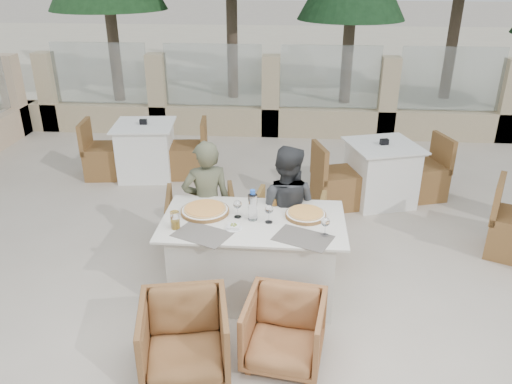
# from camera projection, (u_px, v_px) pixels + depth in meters

# --- Properties ---
(ground) EXTENTS (80.00, 80.00, 0.00)m
(ground) POSITION_uv_depth(u_px,v_px,m) (242.00, 297.00, 4.61)
(ground) COLOR beige
(ground) RESTS_ON ground
(sand_patch) EXTENTS (30.00, 16.00, 0.01)m
(sand_patch) POSITION_uv_depth(u_px,v_px,m) (285.00, 52.00, 17.28)
(sand_patch) COLOR beige
(sand_patch) RESTS_ON ground
(perimeter_wall_far) EXTENTS (10.00, 0.34, 1.60)m
(perimeter_wall_far) POSITION_uv_depth(u_px,v_px,m) (271.00, 91.00, 8.62)
(perimeter_wall_far) COLOR #C9B68E
(perimeter_wall_far) RESTS_ON ground
(dining_table) EXTENTS (1.60, 0.90, 0.77)m
(dining_table) POSITION_uv_depth(u_px,v_px,m) (253.00, 257.00, 4.51)
(dining_table) COLOR silver
(dining_table) RESTS_ON ground
(placemat_near_left) EXTENTS (0.53, 0.46, 0.00)m
(placemat_near_left) POSITION_uv_depth(u_px,v_px,m) (202.00, 234.00, 4.12)
(placemat_near_left) COLOR #635C55
(placemat_near_left) RESTS_ON dining_table
(placemat_near_right) EXTENTS (0.53, 0.45, 0.00)m
(placemat_near_right) POSITION_uv_depth(u_px,v_px,m) (303.00, 238.00, 4.06)
(placemat_near_right) COLOR #5B544E
(placemat_near_right) RESTS_ON dining_table
(pizza_left) EXTENTS (0.48, 0.48, 0.06)m
(pizza_left) POSITION_uv_depth(u_px,v_px,m) (205.00, 210.00, 4.47)
(pizza_left) COLOR orange
(pizza_left) RESTS_ON dining_table
(pizza_right) EXTENTS (0.36, 0.36, 0.05)m
(pizza_right) POSITION_uv_depth(u_px,v_px,m) (306.00, 214.00, 4.40)
(pizza_right) COLOR orange
(pizza_right) RESTS_ON dining_table
(water_bottle) EXTENTS (0.11, 0.11, 0.28)m
(water_bottle) POSITION_uv_depth(u_px,v_px,m) (253.00, 205.00, 4.30)
(water_bottle) COLOR silver
(water_bottle) RESTS_ON dining_table
(wine_glass_centre) EXTENTS (0.09, 0.09, 0.18)m
(wine_glass_centre) POSITION_uv_depth(u_px,v_px,m) (238.00, 208.00, 4.36)
(wine_glass_centre) COLOR white
(wine_glass_centre) RESTS_ON dining_table
(wine_glass_near) EXTENTS (0.09, 0.09, 0.18)m
(wine_glass_near) POSITION_uv_depth(u_px,v_px,m) (269.00, 213.00, 4.27)
(wine_glass_near) COLOR silver
(wine_glass_near) RESTS_ON dining_table
(wine_glass_corner) EXTENTS (0.10, 0.10, 0.18)m
(wine_glass_corner) POSITION_uv_depth(u_px,v_px,m) (325.00, 226.00, 4.06)
(wine_glass_corner) COLOR white
(wine_glass_corner) RESTS_ON dining_table
(beer_glass_left) EXTENTS (0.10, 0.10, 0.15)m
(beer_glass_left) POSITION_uv_depth(u_px,v_px,m) (175.00, 220.00, 4.18)
(beer_glass_left) COLOR #C08B1B
(beer_glass_left) RESTS_ON dining_table
(beer_glass_right) EXTENTS (0.08, 0.08, 0.15)m
(beer_glass_right) POSITION_uv_depth(u_px,v_px,m) (275.00, 198.00, 4.59)
(beer_glass_right) COLOR orange
(beer_glass_right) RESTS_ON dining_table
(olive_dish) EXTENTS (0.12, 0.12, 0.04)m
(olive_dish) POSITION_uv_depth(u_px,v_px,m) (234.00, 226.00, 4.20)
(olive_dish) COLOR silver
(olive_dish) RESTS_ON dining_table
(armchair_far_left) EXTENTS (0.83, 0.85, 0.66)m
(armchair_far_left) POSITION_uv_depth(u_px,v_px,m) (201.00, 221.00, 5.27)
(armchair_far_left) COLOR brown
(armchair_far_left) RESTS_ON ground
(armchair_far_right) EXTENTS (0.81, 0.83, 0.67)m
(armchair_far_right) POSITION_uv_depth(u_px,v_px,m) (287.00, 228.00, 5.13)
(armchair_far_right) COLOR olive
(armchair_far_right) RESTS_ON ground
(armchair_near_left) EXTENTS (0.75, 0.77, 0.59)m
(armchair_near_left) POSITION_uv_depth(u_px,v_px,m) (185.00, 338.00, 3.67)
(armchair_near_left) COLOR brown
(armchair_near_left) RESTS_ON ground
(armchair_near_right) EXTENTS (0.66, 0.68, 0.55)m
(armchair_near_right) POSITION_uv_depth(u_px,v_px,m) (284.00, 331.00, 3.78)
(armchair_near_right) COLOR #976037
(armchair_near_right) RESTS_ON ground
(diner_left) EXTENTS (0.55, 0.45, 1.32)m
(diner_left) POSITION_uv_depth(u_px,v_px,m) (207.00, 205.00, 4.87)
(diner_left) COLOR #52553E
(diner_left) RESTS_ON ground
(diner_right) EXTENTS (0.73, 0.63, 1.30)m
(diner_right) POSITION_uv_depth(u_px,v_px,m) (285.00, 210.00, 4.79)
(diner_right) COLOR #313335
(diner_right) RESTS_ON ground
(bg_table_a) EXTENTS (1.72, 1.00, 0.77)m
(bg_table_a) POSITION_uv_depth(u_px,v_px,m) (146.00, 150.00, 7.09)
(bg_table_a) COLOR white
(bg_table_a) RESTS_ON ground
(bg_table_b) EXTENTS (1.81, 1.27, 0.77)m
(bg_table_b) POSITION_uv_depth(u_px,v_px,m) (381.00, 173.00, 6.32)
(bg_table_b) COLOR white
(bg_table_b) RESTS_ON ground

